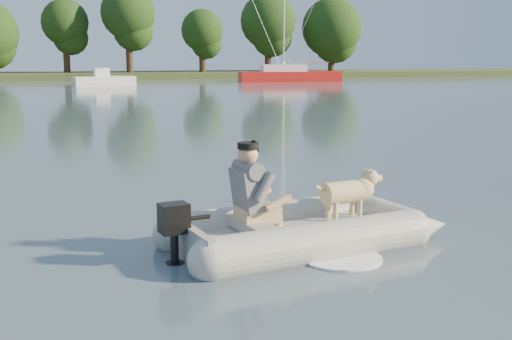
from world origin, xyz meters
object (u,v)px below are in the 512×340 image
object	(u,v)px
man	(250,186)
motorboat	(104,74)
sailboat	(288,75)
dog	(344,196)
dinghy	(303,196)

from	to	relation	value
man	motorboat	size ratio (longest dim) A/B	0.23
sailboat	dog	bearing A→B (deg)	-101.38
dog	motorboat	world-z (taller)	motorboat
sailboat	dinghy	bearing A→B (deg)	-102.02
dog	motorboat	size ratio (longest dim) A/B	0.20
dog	sailboat	xyz separation A→B (m)	(15.75, 47.77, 0.01)
dinghy	dog	distance (m)	0.68
dinghy	dog	xyz separation A→B (m)	(0.65, 0.18, -0.08)
motorboat	sailboat	distance (m)	16.95
dog	motorboat	distance (m)	43.98
man	sailboat	distance (m)	51.00
dinghy	man	world-z (taller)	man
man	motorboat	bearing A→B (deg)	78.24
dinghy	man	size ratio (longest dim) A/B	4.34
dinghy	motorboat	bearing A→B (deg)	79.18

